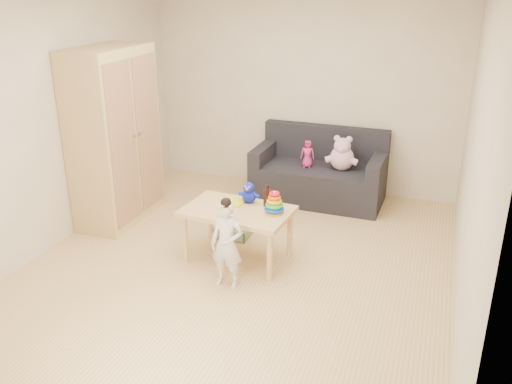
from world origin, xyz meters
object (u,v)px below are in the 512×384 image
at_px(play_table, 238,234).
at_px(toddler, 227,245).
at_px(sofa, 318,183).
at_px(wardrobe, 114,137).

relative_size(play_table, toddler, 1.26).
bearing_deg(toddler, sofa, 83.89).
height_order(sofa, toddler, toddler).
height_order(play_table, toddler, toddler).
bearing_deg(wardrobe, play_table, -16.72).
distance_m(wardrobe, play_table, 1.87).
bearing_deg(sofa, toddler, -96.07).
height_order(sofa, play_table, play_table).
bearing_deg(play_table, wardrobe, 163.28).
xyz_separation_m(wardrobe, play_table, (1.66, -0.50, -0.71)).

